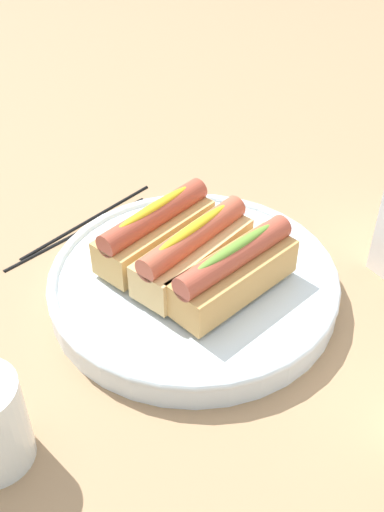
{
  "coord_description": "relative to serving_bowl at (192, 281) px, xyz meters",
  "views": [
    {
      "loc": [
        0.37,
        0.35,
        0.46
      ],
      "look_at": [
        0.01,
        -0.0,
        0.05
      ],
      "focal_mm": 42.07,
      "sensor_mm": 36.0,
      "label": 1
    }
  ],
  "objects": [
    {
      "name": "hotdog_front",
      "position": [
        0.0,
        -0.05,
        0.04
      ],
      "size": [
        0.15,
        0.06,
        0.06
      ],
      "color": "tan",
      "rests_on": "serving_bowl"
    },
    {
      "name": "hotdog_side",
      "position": [
        -0.0,
        0.05,
        0.04
      ],
      "size": [
        0.15,
        0.05,
        0.06
      ],
      "color": "tan",
      "rests_on": "serving_bowl"
    },
    {
      "name": "chopstick_near",
      "position": [
        0.02,
        -0.19,
        -0.02
      ],
      "size": [
        0.22,
        0.01,
        0.01
      ],
      "primitive_type": "cylinder",
      "rotation": [
        0.0,
        1.57,
        -0.01
      ],
      "color": "black",
      "rests_on": "ground_plane"
    },
    {
      "name": "serving_bowl",
      "position": [
        0.0,
        0.0,
        0.0
      ],
      "size": [
        0.32,
        0.32,
        0.03
      ],
      "color": "silver",
      "rests_on": "ground_plane"
    },
    {
      "name": "chopstick_far",
      "position": [
        -0.01,
        -0.2,
        -0.02
      ],
      "size": [
        0.22,
        0.02,
        0.01
      ],
      "primitive_type": "cylinder",
      "rotation": [
        0.0,
        1.57,
        0.06
      ],
      "color": "black",
      "rests_on": "ground_plane"
    },
    {
      "name": "ground_plane",
      "position": [
        -0.01,
        0.0,
        -0.02
      ],
      "size": [
        2.4,
        2.4,
        0.0
      ],
      "primitive_type": "plane",
      "color": "#9E7A56"
    },
    {
      "name": "hotdog_back",
      "position": [
        0.0,
        -0.0,
        0.04
      ],
      "size": [
        0.15,
        0.06,
        0.06
      ],
      "color": "#DBB270",
      "rests_on": "serving_bowl"
    }
  ]
}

